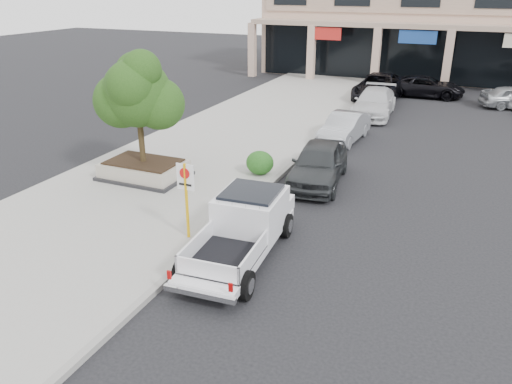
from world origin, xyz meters
TOP-DOWN VIEW (x-y plane):
  - ground at (0.00, 0.00)m, footprint 120.00×120.00m
  - sidewalk at (-5.50, 6.00)m, footprint 8.00×52.00m
  - curb at (-1.55, 6.00)m, footprint 0.20×52.00m
  - planter at (-6.22, 3.70)m, footprint 3.20×2.20m
  - planter_tree at (-6.09, 3.85)m, footprint 2.90×2.55m
  - no_parking_sign at (-2.14, 0.11)m, footprint 0.55×0.09m
  - hedge at (-2.28, 5.82)m, footprint 1.10×0.99m
  - pickup_truck at (-0.35, -0.16)m, footprint 2.31×5.41m
  - curb_car_a at (-0.03, 6.22)m, footprint 2.31×4.74m
  - curb_car_b at (-0.47, 11.97)m, footprint 1.77×4.23m
  - curb_car_c at (-0.16, 17.67)m, footprint 2.37×5.31m
  - curb_car_d at (-0.74, 22.20)m, footprint 2.75×5.92m
  - lot_car_d at (2.00, 24.26)m, footprint 5.08×2.51m

SIDE VIEW (x-z plane):
  - ground at x=0.00m, z-range 0.00..0.00m
  - sidewalk at x=-5.50m, z-range 0.00..0.15m
  - curb at x=-1.55m, z-range 0.00..0.15m
  - planter at x=-6.22m, z-range 0.14..0.82m
  - hedge at x=-2.28m, z-range 0.15..1.08m
  - curb_car_b at x=-0.47m, z-range 0.00..1.36m
  - lot_car_d at x=2.00m, z-range 0.00..1.38m
  - curb_car_c at x=-0.16m, z-range 0.00..1.51m
  - curb_car_a at x=-0.03m, z-range 0.00..1.56m
  - curb_car_d at x=-0.74m, z-range 0.00..1.64m
  - pickup_truck at x=-0.35m, z-range 0.00..1.66m
  - no_parking_sign at x=-2.14m, z-range 0.48..2.78m
  - planter_tree at x=-6.09m, z-range 1.41..5.41m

